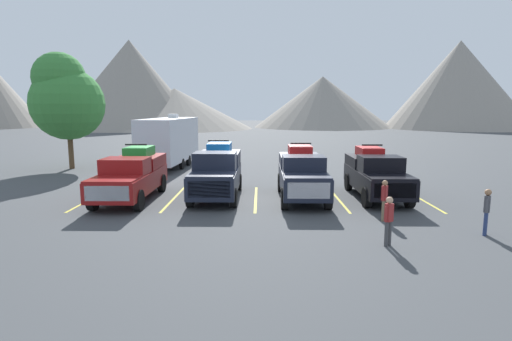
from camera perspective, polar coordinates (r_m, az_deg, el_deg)
name	(u,v)px	position (r m, az deg, el deg)	size (l,w,h in m)	color
ground_plane	(256,200)	(19.18, -0.04, -4.14)	(240.00, 240.00, 0.00)	#3F4244
pickup_truck_a	(132,175)	(20.09, -16.90, -0.56)	(2.23, 5.83, 2.55)	maroon
pickup_truck_b	(217,172)	(19.78, -5.45, -0.16)	(2.19, 5.59, 2.70)	black
pickup_truck_c	(302,174)	(19.39, 6.41, -0.44)	(2.15, 5.51, 2.60)	black
pickup_truck_d	(375,174)	(20.43, 16.30, -0.42)	(2.15, 5.58, 2.49)	black
lot_stripe_a	(92,198)	(21.07, -21.81, -3.59)	(0.12, 5.50, 0.01)	gold
lot_stripe_b	(174,198)	(19.92, -11.35, -3.82)	(0.12, 5.50, 0.01)	gold
lot_stripe_c	(256,199)	(19.49, -0.03, -3.93)	(0.12, 5.50, 0.01)	gold
lot_stripe_d	(338,199)	(19.83, 11.34, -3.88)	(0.12, 5.50, 0.01)	gold
lot_stripe_e	(420,199)	(20.91, 21.93, -3.69)	(0.12, 5.50, 0.01)	gold
camper_trailer_a	(169,139)	(30.17, -11.97, 4.25)	(2.98, 9.23, 3.82)	silver
person_a	(384,198)	(16.29, 17.43, -3.62)	(0.28, 0.30, 1.57)	#726047
person_b	(389,218)	(13.39, 17.99, -6.29)	(0.30, 0.28, 1.57)	#3F3F42
person_c	(487,209)	(15.83, 29.45, -4.66)	(0.28, 0.31, 1.59)	navy
tree_a	(66,97)	(31.53, -24.98, 9.20)	(4.97, 4.97, 8.01)	brown
mountain_ridge	(255,93)	(86.51, -0.12, 10.72)	(146.47, 37.49, 17.74)	gray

